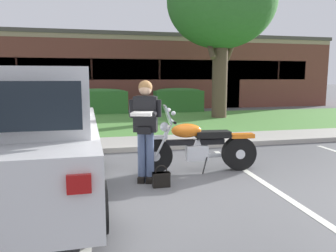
{
  "coord_description": "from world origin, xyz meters",
  "views": [
    {
      "loc": [
        -1.98,
        -4.89,
        1.75
      ],
      "look_at": [
        -0.56,
        1.09,
        0.85
      ],
      "focal_mm": 35.57,
      "sensor_mm": 36.0,
      "label": 1
    }
  ],
  "objects_px": {
    "motorcycle": "(202,146)",
    "brick_building": "(147,72)",
    "hedge_left": "(98,101)",
    "handbag": "(161,178)",
    "hedge_center_left": "(178,100)",
    "rider_person": "(145,123)",
    "parked_suv_adjacent": "(29,133)",
    "shade_tree": "(221,3)"
  },
  "relations": [
    {
      "from": "motorcycle",
      "to": "shade_tree",
      "type": "xyz_separation_m",
      "value": [
        3.4,
        7.56,
        4.31
      ]
    },
    {
      "from": "shade_tree",
      "to": "brick_building",
      "type": "distance_m",
      "value": 9.44
    },
    {
      "from": "shade_tree",
      "to": "hedge_left",
      "type": "xyz_separation_m",
      "value": [
        -5.03,
        2.81,
        -4.15
      ]
    },
    {
      "from": "parked_suv_adjacent",
      "to": "hedge_center_left",
      "type": "relative_size",
      "value": 2.0
    },
    {
      "from": "handbag",
      "to": "shade_tree",
      "type": "relative_size",
      "value": 0.05
    },
    {
      "from": "parked_suv_adjacent",
      "to": "brick_building",
      "type": "relative_size",
      "value": 0.22
    },
    {
      "from": "rider_person",
      "to": "handbag",
      "type": "height_order",
      "value": "rider_person"
    },
    {
      "from": "rider_person",
      "to": "handbag",
      "type": "xyz_separation_m",
      "value": [
        0.2,
        -0.32,
        -0.86
      ]
    },
    {
      "from": "shade_tree",
      "to": "hedge_center_left",
      "type": "height_order",
      "value": "shade_tree"
    },
    {
      "from": "brick_building",
      "to": "handbag",
      "type": "bearing_deg",
      "value": -99.03
    },
    {
      "from": "motorcycle",
      "to": "rider_person",
      "type": "bearing_deg",
      "value": -159.92
    },
    {
      "from": "handbag",
      "to": "parked_suv_adjacent",
      "type": "height_order",
      "value": "parked_suv_adjacent"
    },
    {
      "from": "motorcycle",
      "to": "hedge_left",
      "type": "relative_size",
      "value": 0.8
    },
    {
      "from": "handbag",
      "to": "hedge_left",
      "type": "xyz_separation_m",
      "value": [
        -0.68,
        11.1,
        0.51
      ]
    },
    {
      "from": "brick_building",
      "to": "shade_tree",
      "type": "bearing_deg",
      "value": -79.75
    },
    {
      "from": "handbag",
      "to": "parked_suv_adjacent",
      "type": "distance_m",
      "value": 2.11
    },
    {
      "from": "rider_person",
      "to": "hedge_center_left",
      "type": "height_order",
      "value": "rider_person"
    },
    {
      "from": "shade_tree",
      "to": "brick_building",
      "type": "relative_size",
      "value": 0.31
    },
    {
      "from": "motorcycle",
      "to": "handbag",
      "type": "distance_m",
      "value": 1.24
    },
    {
      "from": "motorcycle",
      "to": "hedge_left",
      "type": "height_order",
      "value": "motorcycle"
    },
    {
      "from": "motorcycle",
      "to": "brick_building",
      "type": "xyz_separation_m",
      "value": [
        1.79,
        16.45,
        1.61
      ]
    },
    {
      "from": "motorcycle",
      "to": "hedge_center_left",
      "type": "height_order",
      "value": "motorcycle"
    },
    {
      "from": "parked_suv_adjacent",
      "to": "rider_person",
      "type": "bearing_deg",
      "value": 10.1
    },
    {
      "from": "handbag",
      "to": "hedge_left",
      "type": "relative_size",
      "value": 0.13
    },
    {
      "from": "hedge_center_left",
      "to": "hedge_left",
      "type": "bearing_deg",
      "value": 180.0
    },
    {
      "from": "rider_person",
      "to": "hedge_center_left",
      "type": "bearing_deg",
      "value": 72.05
    },
    {
      "from": "rider_person",
      "to": "hedge_left",
      "type": "distance_m",
      "value": 10.8
    },
    {
      "from": "motorcycle",
      "to": "hedge_left",
      "type": "xyz_separation_m",
      "value": [
        -1.62,
        10.37,
        0.16
      ]
    },
    {
      "from": "rider_person",
      "to": "hedge_center_left",
      "type": "relative_size",
      "value": 0.7
    },
    {
      "from": "handbag",
      "to": "hedge_center_left",
      "type": "relative_size",
      "value": 0.15
    },
    {
      "from": "handbag",
      "to": "brick_building",
      "type": "height_order",
      "value": "brick_building"
    },
    {
      "from": "parked_suv_adjacent",
      "to": "hedge_center_left",
      "type": "distance_m",
      "value": 12.28
    },
    {
      "from": "shade_tree",
      "to": "handbag",
      "type": "bearing_deg",
      "value": -117.65
    },
    {
      "from": "hedge_left",
      "to": "handbag",
      "type": "bearing_deg",
      "value": -86.47
    },
    {
      "from": "motorcycle",
      "to": "hedge_center_left",
      "type": "distance_m",
      "value": 10.64
    },
    {
      "from": "hedge_center_left",
      "to": "brick_building",
      "type": "xyz_separation_m",
      "value": [
        -0.57,
        6.08,
        1.44
      ]
    },
    {
      "from": "parked_suv_adjacent",
      "to": "shade_tree",
      "type": "distance_m",
      "value": 11.09
    },
    {
      "from": "motorcycle",
      "to": "rider_person",
      "type": "relative_size",
      "value": 1.32
    },
    {
      "from": "hedge_center_left",
      "to": "handbag",
      "type": "bearing_deg",
      "value": -106.54
    },
    {
      "from": "motorcycle",
      "to": "handbag",
      "type": "relative_size",
      "value": 6.23
    },
    {
      "from": "handbag",
      "to": "brick_building",
      "type": "xyz_separation_m",
      "value": [
        2.73,
        17.18,
        1.95
      ]
    },
    {
      "from": "hedge_left",
      "to": "shade_tree",
      "type": "bearing_deg",
      "value": -29.24
    }
  ]
}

